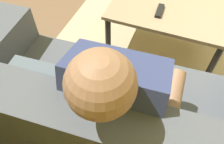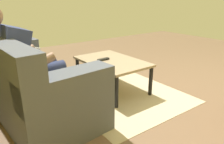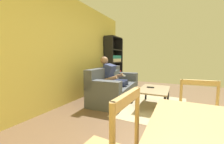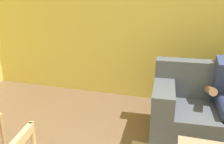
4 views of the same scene
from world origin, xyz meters
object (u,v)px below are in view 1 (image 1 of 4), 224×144
(couch, at_px, (108,118))
(tv_remote, at_px, (160,11))
(coffee_table, at_px, (169,12))
(person_lounging, at_px, (120,99))

(couch, distance_m, tv_remote, 1.01)
(coffee_table, distance_m, tv_remote, 0.13)
(couch, xyz_separation_m, coffee_table, (-0.13, -1.09, 0.04))
(couch, relative_size, coffee_table, 1.96)
(person_lounging, height_order, coffee_table, person_lounging)
(coffee_table, relative_size, tv_remote, 5.81)
(person_lounging, height_order, tv_remote, person_lounging)
(couch, bearing_deg, tv_remote, -93.66)
(person_lounging, relative_size, coffee_table, 1.18)
(couch, bearing_deg, person_lounging, 177.62)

